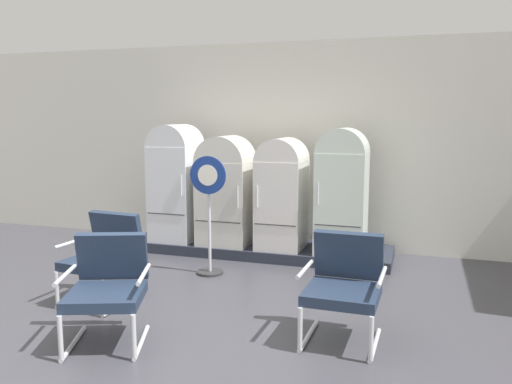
% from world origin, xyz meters
% --- Properties ---
extents(ground, '(12.00, 10.00, 0.05)m').
position_xyz_m(ground, '(0.00, 0.00, -0.03)').
color(ground, '#414047').
extents(back_wall, '(11.76, 0.12, 2.94)m').
position_xyz_m(back_wall, '(0.00, 3.66, 1.48)').
color(back_wall, silver).
rests_on(back_wall, ground).
extents(display_plinth, '(3.67, 0.95, 0.14)m').
position_xyz_m(display_plinth, '(0.00, 3.02, 0.07)').
color(display_plinth, '#262B37').
rests_on(display_plinth, ground).
extents(refrigerator_0, '(0.61, 0.70, 1.64)m').
position_xyz_m(refrigerator_0, '(-1.18, 2.93, 1.02)').
color(refrigerator_0, white).
rests_on(refrigerator_0, display_plinth).
extents(refrigerator_1, '(0.69, 0.65, 1.49)m').
position_xyz_m(refrigerator_1, '(-0.42, 2.90, 0.93)').
color(refrigerator_1, silver).
rests_on(refrigerator_1, display_plinth).
extents(refrigerator_2, '(0.60, 0.71, 1.47)m').
position_xyz_m(refrigerator_2, '(0.37, 2.93, 0.92)').
color(refrigerator_2, white).
rests_on(refrigerator_2, display_plinth).
extents(refrigerator_3, '(0.62, 0.66, 1.61)m').
position_xyz_m(refrigerator_3, '(1.18, 2.91, 1.00)').
color(refrigerator_3, silver).
rests_on(refrigerator_3, display_plinth).
extents(armchair_left, '(0.72, 0.75, 0.90)m').
position_xyz_m(armchair_left, '(-0.93, 0.77, 0.50)').
color(armchair_left, silver).
rests_on(armchair_left, ground).
extents(armchair_right, '(0.69, 0.71, 0.90)m').
position_xyz_m(armchair_right, '(1.55, 0.58, 0.50)').
color(armchair_right, silver).
rests_on(armchair_right, ground).
extents(armchair_center, '(0.82, 0.86, 0.90)m').
position_xyz_m(armchair_center, '(-0.34, -0.07, 0.50)').
color(armchair_center, silver).
rests_on(armchair_center, ground).
extents(sign_stand, '(0.45, 0.32, 1.43)m').
position_xyz_m(sign_stand, '(-0.26, 1.93, 0.70)').
color(sign_stand, '#2D2D30').
rests_on(sign_stand, ground).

